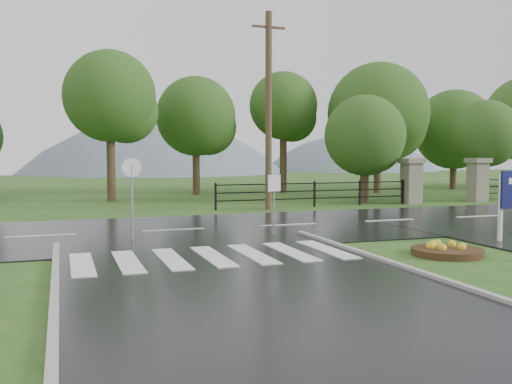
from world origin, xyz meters
name	(u,v)px	position (x,y,z in m)	size (l,w,h in m)	color
ground	(294,315)	(0.00, 0.00, 0.00)	(120.00, 120.00, 0.00)	#2E551C
main_road	(174,231)	(0.00, 10.00, 0.00)	(90.00, 8.00, 0.04)	black
crosswalk	(213,256)	(0.00, 5.00, 0.06)	(6.50, 2.80, 0.02)	silver
pillar_west	(411,180)	(13.00, 16.00, 1.18)	(1.00, 1.00, 2.24)	gray
pillar_east	(478,179)	(17.00, 16.00, 1.18)	(1.00, 1.00, 2.24)	gray
fence_west	(314,191)	(7.75, 16.00, 0.72)	(9.58, 0.08, 1.20)	black
hills	(121,295)	(3.49, 65.00, -15.54)	(102.00, 48.00, 48.00)	slate
treeline	(144,198)	(1.00, 24.00, 0.00)	(83.20, 5.20, 10.00)	#254D17
flower_bed	(447,250)	(5.59, 3.56, 0.13)	(1.74, 1.74, 0.35)	#332111
reg_sign_small	(274,192)	(2.69, 7.97, 1.35)	(0.41, 0.07, 1.87)	#939399
reg_sign_round	(132,189)	(-1.49, 8.36, 1.50)	(0.56, 0.07, 2.39)	#939399
utility_pole_east	(269,110)	(5.28, 15.50, 4.38)	(1.54, 0.29, 8.63)	#473523
entrance_tree_left	(365,136)	(11.22, 17.50, 3.37)	(4.10, 4.10, 5.44)	#3D2B1C
entrance_tree_right	(486,134)	(18.71, 17.50, 3.54)	(3.69, 3.69, 5.41)	#3D2B1C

